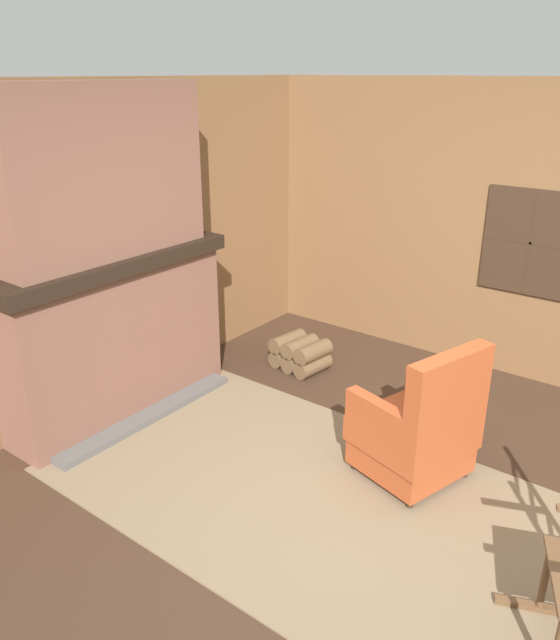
% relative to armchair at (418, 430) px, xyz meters
% --- Properties ---
extents(ground_plane, '(14.00, 14.00, 0.00)m').
position_rel_armchair_xyz_m(ground_plane, '(0.02, -0.59, -0.36)').
color(ground_plane, '#3D281C').
extents(wood_panel_wall_left, '(0.06, 5.64, 2.50)m').
position_rel_armchair_xyz_m(wood_panel_wall_left, '(-2.53, -0.59, 0.89)').
color(wood_panel_wall_left, brown).
rests_on(wood_panel_wall_left, ground).
extents(wood_panel_wall_back, '(5.64, 0.09, 2.50)m').
position_rel_armchair_xyz_m(wood_panel_wall_back, '(0.02, 1.96, 0.89)').
color(wood_panel_wall_back, brown).
rests_on(wood_panel_wall_back, ground).
extents(fireplace_hearth, '(0.67, 1.92, 1.28)m').
position_rel_armchair_xyz_m(fireplace_hearth, '(-2.26, -0.59, 0.28)').
color(fireplace_hearth, brown).
rests_on(fireplace_hearth, ground).
extents(chimney_breast, '(0.40, 1.60, 1.19)m').
position_rel_armchair_xyz_m(chimney_breast, '(-2.27, -0.59, 1.52)').
color(chimney_breast, brown).
rests_on(chimney_breast, fireplace_hearth).
extents(area_rug, '(3.64, 1.95, 0.01)m').
position_rel_armchair_xyz_m(area_rug, '(-0.31, -0.58, -0.35)').
color(area_rug, '#7A664C').
rests_on(area_rug, ground).
extents(armchair, '(0.78, 0.80, 0.98)m').
position_rel_armchair_xyz_m(armchair, '(0.00, 0.00, 0.00)').
color(armchair, '#A84723').
rests_on(armchair, ground).
extents(firewood_stack, '(0.52, 0.42, 0.29)m').
position_rel_armchair_xyz_m(firewood_stack, '(-1.57, 0.87, -0.21)').
color(firewood_stack, brown).
rests_on(firewood_stack, ground).
extents(oil_lamp_vase, '(0.12, 0.12, 0.28)m').
position_rel_armchair_xyz_m(oil_lamp_vase, '(-2.32, -1.11, 1.02)').
color(oil_lamp_vase, '#99B29E').
rests_on(oil_lamp_vase, fireplace_hearth).
extents(storage_case, '(0.17, 0.21, 0.12)m').
position_rel_armchair_xyz_m(storage_case, '(-2.32, -0.42, 0.98)').
color(storage_case, gray).
rests_on(storage_case, fireplace_hearth).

